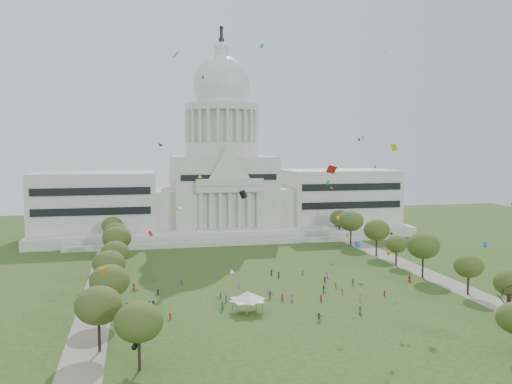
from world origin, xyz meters
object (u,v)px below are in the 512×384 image
Objects in this scene: big_bare_tree at (509,290)px; event_tent at (247,295)px; person_0 at (409,278)px; capitol at (222,183)px.

big_bare_tree reaches higher than event_tent.
person_0 is (51.11, 17.50, -2.90)m from event_tent.
person_0 is (0.11, 42.09, -7.67)m from big_bare_tree.
event_tent is at bearing -133.61° from person_0.
event_tent is 54.10m from person_0.
person_0 is at bearing 89.85° from big_bare_tree.
capitol is at bearing 83.66° from event_tent.
big_bare_tree is 1.32× the size of event_tent.
big_bare_tree is at bearing -74.98° from capitol.
event_tent is (-13.00, -117.00, -18.40)m from capitol.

